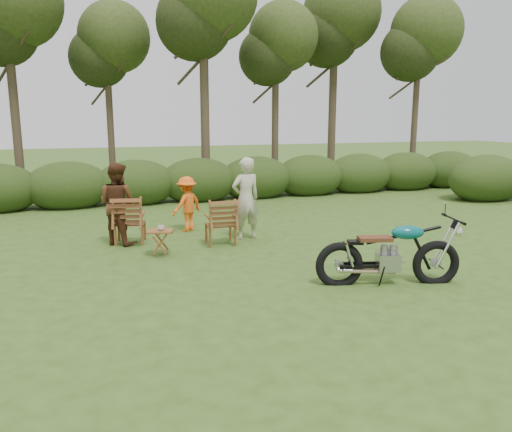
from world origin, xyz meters
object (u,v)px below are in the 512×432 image
object	(u,v)px
lawn_chair_right	(221,244)
adult_b	(120,244)
cup	(161,228)
child	(188,231)
motorcycle	(387,283)
side_table	(160,243)
lawn_chair_left	(131,243)
adult_a	(246,239)

from	to	relation	value
lawn_chair_right	adult_b	size ratio (longest dim) A/B	0.57
cup	adult_b	distance (m)	1.57
adult_b	lawn_chair_right	bearing A→B (deg)	-156.43
child	motorcycle	bearing A→B (deg)	81.86
adult_b	child	distance (m)	1.81
motorcycle	child	size ratio (longest dim) A/B	1.72
lawn_chair_right	adult_b	xyz separation A→B (m)	(-2.06, 0.72, 0.00)
cup	motorcycle	bearing A→B (deg)	-41.55
side_table	child	world-z (taller)	child
side_table	cup	world-z (taller)	cup
lawn_chair_left	side_table	world-z (taller)	lawn_chair_left
motorcycle	lawn_chair_left	world-z (taller)	motorcycle
side_table	child	size ratio (longest dim) A/B	0.39
lawn_chair_left	side_table	bearing A→B (deg)	123.47
lawn_chair_right	adult_a	size ratio (longest dim) A/B	0.54
cup	child	xyz separation A→B (m)	(0.92, 2.04, -0.57)
motorcycle	adult_a	size ratio (longest dim) A/B	1.23
motorcycle	child	world-z (taller)	child
adult_b	adult_a	bearing A→B (deg)	-147.25
motorcycle	cup	world-z (taller)	motorcycle
lawn_chair_right	side_table	distance (m)	1.48
lawn_chair_left	adult_b	xyz separation A→B (m)	(-0.24, -0.00, 0.00)
lawn_chair_left	cup	xyz separation A→B (m)	(0.48, -1.28, 0.57)
motorcycle	child	bearing A→B (deg)	131.03
adult_b	lawn_chair_left	bearing A→B (deg)	-136.33
side_table	lawn_chair_left	bearing A→B (deg)	110.43
adult_b	child	xyz separation A→B (m)	(1.64, 0.77, 0.00)
lawn_chair_left	child	size ratio (longest dim) A/B	0.79
lawn_chair_left	child	distance (m)	1.60
adult_b	cup	bearing A→B (deg)	162.24
lawn_chair_right	adult_a	xyz separation A→B (m)	(0.65, 0.24, 0.00)
motorcycle	lawn_chair_right	distance (m)	3.92
lawn_chair_left	adult_a	xyz separation A→B (m)	(2.47, -0.48, 0.00)
cup	adult_a	xyz separation A→B (m)	(1.99, 0.79, -0.57)
cup	adult_a	world-z (taller)	adult_a
child	lawn_chair_left	bearing A→B (deg)	-4.88
lawn_chair_right	cup	xyz separation A→B (m)	(-1.34, -0.55, 0.57)
adult_a	adult_b	xyz separation A→B (m)	(-2.71, 0.48, 0.00)
adult_a	lawn_chair_right	bearing A→B (deg)	10.28
lawn_chair_right	lawn_chair_left	xyz separation A→B (m)	(-1.82, 0.72, 0.00)
lawn_chair_right	cup	world-z (taller)	cup
adult_a	adult_b	bearing A→B (deg)	-19.87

